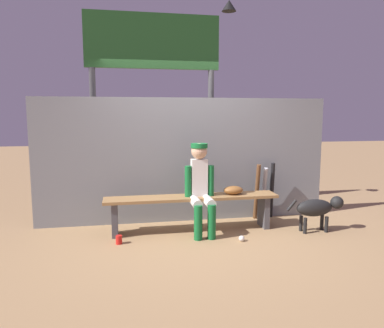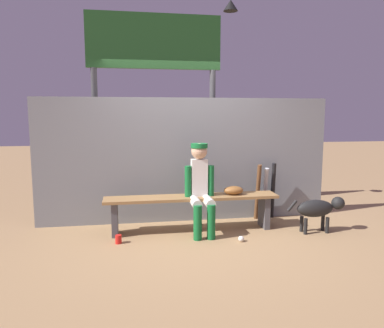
# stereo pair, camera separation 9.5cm
# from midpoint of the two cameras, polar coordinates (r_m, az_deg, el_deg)

# --- Properties ---
(ground_plane) EXTENTS (30.00, 30.00, 0.00)m
(ground_plane) POSITION_cam_midpoint_polar(r_m,az_deg,el_deg) (5.26, -0.53, -10.31)
(ground_plane) COLOR #9E7A51
(chainlink_fence) EXTENTS (4.43, 0.03, 1.87)m
(chainlink_fence) POSITION_cam_midpoint_polar(r_m,az_deg,el_deg) (5.55, -1.48, 0.57)
(chainlink_fence) COLOR gray
(chainlink_fence) RESTS_ON ground_plane
(dugout_bench) EXTENTS (2.42, 0.36, 0.50)m
(dugout_bench) POSITION_cam_midpoint_polar(r_m,az_deg,el_deg) (5.15, -0.53, -6.24)
(dugout_bench) COLOR olive
(dugout_bench) RESTS_ON ground_plane
(player_seated) EXTENTS (0.41, 0.55, 1.23)m
(player_seated) POSITION_cam_midpoint_polar(r_m,az_deg,el_deg) (4.99, 0.83, -3.24)
(player_seated) COLOR silver
(player_seated) RESTS_ON ground_plane
(baseball_glove) EXTENTS (0.28, 0.20, 0.12)m
(baseball_glove) POSITION_cam_midpoint_polar(r_m,az_deg,el_deg) (5.24, 5.89, -4.06)
(baseball_glove) COLOR brown
(baseball_glove) RESTS_ON dugout_bench
(bat_wood_dark) EXTENTS (0.07, 0.21, 0.88)m
(bat_wood_dark) POSITION_cam_midpoint_polar(r_m,az_deg,el_deg) (5.76, 9.56, -4.29)
(bat_wood_dark) COLOR brown
(bat_wood_dark) RESTS_ON ground_plane
(bat_aluminum_silver) EXTENTS (0.10, 0.27, 0.82)m
(bat_aluminum_silver) POSITION_cam_midpoint_polar(r_m,az_deg,el_deg) (5.85, 10.63, -4.41)
(bat_aluminum_silver) COLOR #B7B7BC
(bat_aluminum_silver) RESTS_ON ground_plane
(bat_aluminum_black) EXTENTS (0.09, 0.17, 0.88)m
(bat_aluminum_black) POSITION_cam_midpoint_polar(r_m,az_deg,el_deg) (5.90, 11.81, -4.03)
(bat_aluminum_black) COLOR black
(bat_aluminum_black) RESTS_ON ground_plane
(baseball) EXTENTS (0.07, 0.07, 0.07)m
(baseball) POSITION_cam_midpoint_polar(r_m,az_deg,el_deg) (4.87, 7.14, -11.39)
(baseball) COLOR white
(baseball) RESTS_ON ground_plane
(cup_on_ground) EXTENTS (0.08, 0.08, 0.11)m
(cup_on_ground) POSITION_cam_midpoint_polar(r_m,az_deg,el_deg) (4.84, -11.83, -11.42)
(cup_on_ground) COLOR red
(cup_on_ground) RESTS_ON ground_plane
(cup_on_bench) EXTENTS (0.08, 0.08, 0.11)m
(cup_on_bench) POSITION_cam_midpoint_polar(r_m,az_deg,el_deg) (5.20, 1.97, -4.19)
(cup_on_bench) COLOR red
(cup_on_bench) RESTS_ON dugout_bench
(scoreboard) EXTENTS (2.46, 0.27, 3.48)m
(scoreboard) POSITION_cam_midpoint_polar(r_m,az_deg,el_deg) (6.27, -5.92, 15.43)
(scoreboard) COLOR #3F3F42
(scoreboard) RESTS_ON ground_plane
(dog) EXTENTS (0.84, 0.20, 0.49)m
(dog) POSITION_cam_midpoint_polar(r_m,az_deg,el_deg) (5.42, 18.50, -6.48)
(dog) COLOR black
(dog) RESTS_ON ground_plane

